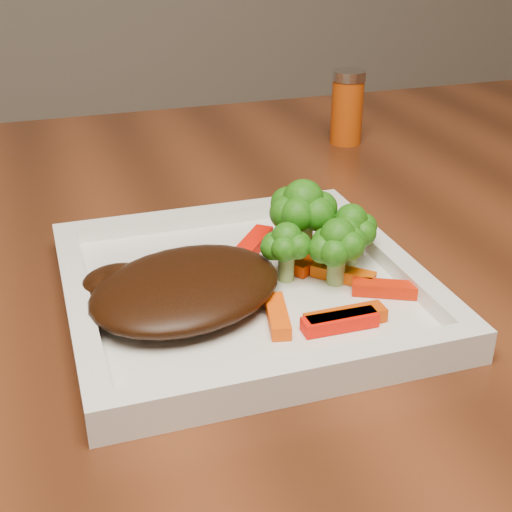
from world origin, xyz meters
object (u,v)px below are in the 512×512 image
object	(u,v)px
dining_table	(347,493)
steak	(186,288)
spice_shaker	(347,107)
plate	(244,293)

from	to	relation	value
dining_table	steak	bearing A→B (deg)	-148.22
dining_table	spice_shaker	world-z (taller)	spice_shaker
dining_table	plate	xyz separation A→B (m)	(-0.17, -0.12, 0.38)
dining_table	spice_shaker	size ratio (longest dim) A/B	17.39
plate	spice_shaker	distance (m)	0.42
plate	dining_table	bearing A→B (deg)	35.54
steak	spice_shaker	xyz separation A→B (m)	(0.29, 0.35, 0.02)
plate	steak	distance (m)	0.05
dining_table	spice_shaker	xyz separation A→B (m)	(0.07, 0.22, 0.42)
plate	spice_shaker	world-z (taller)	spice_shaker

